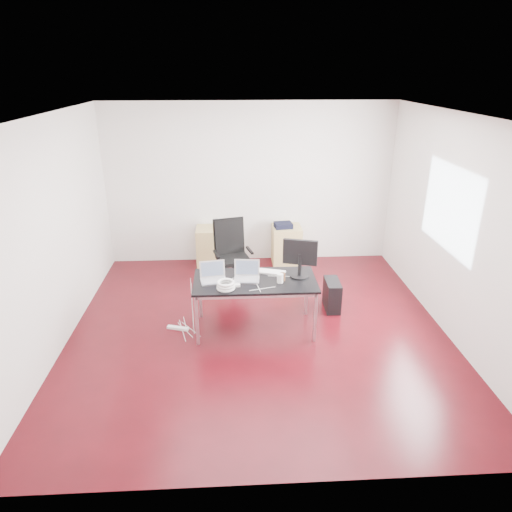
{
  "coord_description": "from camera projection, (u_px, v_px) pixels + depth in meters",
  "views": [
    {
      "loc": [
        -0.33,
        -5.34,
        3.29
      ],
      "look_at": [
        0.0,
        0.55,
        0.85
      ],
      "focal_mm": 32.0,
      "sensor_mm": 36.0,
      "label": 1
    }
  ],
  "objects": [
    {
      "name": "pc_tower",
      "position": [
        332.0,
        295.0,
        6.66
      ],
      "size": [
        0.21,
        0.45,
        0.44
      ],
      "primitive_type": "cube",
      "rotation": [
        0.0,
        0.0,
        -0.03
      ],
      "color": "black",
      "rests_on": "ground"
    },
    {
      "name": "power_adapter",
      "position": [
        237.0,
        285.0,
        5.77
      ],
      "size": [
        0.08,
        0.08,
        0.03
      ],
      "primitive_type": "cube",
      "rotation": [
        0.0,
        0.0,
        0.14
      ],
      "color": "white",
      "rests_on": "desk"
    },
    {
      "name": "monitor",
      "position": [
        300.0,
        256.0,
        5.95
      ],
      "size": [
        0.45,
        0.26,
        0.51
      ],
      "rotation": [
        0.0,
        0.0,
        -0.28
      ],
      "color": "black",
      "rests_on": "desk"
    },
    {
      "name": "laptop_right",
      "position": [
        247.0,
        275.0,
        5.96
      ],
      "size": [
        0.35,
        0.28,
        0.23
      ],
      "rotation": [
        0.0,
        0.0,
        -0.09
      ],
      "color": "silver",
      "rests_on": "desk"
    },
    {
      "name": "cup_white",
      "position": [
        280.0,
        278.0,
        5.85
      ],
      "size": [
        0.09,
        0.09,
        0.12
      ],
      "primitive_type": "cylinder",
      "rotation": [
        0.0,
        0.0,
        0.13
      ],
      "color": "white",
      "rests_on": "desk"
    },
    {
      "name": "cup_brown",
      "position": [
        282.0,
        277.0,
        5.91
      ],
      "size": [
        0.09,
        0.09,
        0.1
      ],
      "primitive_type": "cylinder",
      "rotation": [
        0.0,
        0.0,
        0.25
      ],
      "color": "#50301B",
      "rests_on": "desk"
    },
    {
      "name": "desk",
      "position": [
        255.0,
        283.0,
        5.97
      ],
      "size": [
        1.6,
        0.8,
        0.73
      ],
      "color": "black",
      "rests_on": "ground"
    },
    {
      "name": "navy_garment",
      "position": [
        283.0,
        225.0,
        7.96
      ],
      "size": [
        0.33,
        0.28,
        0.09
      ],
      "primitive_type": "cube",
      "rotation": [
        0.0,
        0.0,
        0.13
      ],
      "color": "black",
      "rests_on": "filing_cabinet_right"
    },
    {
      "name": "power_strip",
      "position": [
        178.0,
        328.0,
        6.19
      ],
      "size": [
        0.3,
        0.14,
        0.04
      ],
      "primitive_type": "cube",
      "rotation": [
        0.0,
        0.0,
        -0.29
      ],
      "color": "white",
      "rests_on": "ground"
    },
    {
      "name": "filing_cabinet_left",
      "position": [
        211.0,
        247.0,
        8.09
      ],
      "size": [
        0.5,
        0.5,
        0.7
      ],
      "primitive_type": "cube",
      "color": "tan",
      "rests_on": "ground"
    },
    {
      "name": "office_chair",
      "position": [
        232.0,
        251.0,
        7.21
      ],
      "size": [
        0.58,
        0.6,
        1.08
      ],
      "rotation": [
        0.0,
        0.0,
        0.26
      ],
      "color": "black",
      "rests_on": "ground"
    },
    {
      "name": "laptop_left",
      "position": [
        213.0,
        276.0,
        5.92
      ],
      "size": [
        0.37,
        0.3,
        0.23
      ],
      "rotation": [
        0.0,
        0.0,
        0.17
      ],
      "color": "silver",
      "rests_on": "desk"
    },
    {
      "name": "wastebasket",
      "position": [
        239.0,
        264.0,
        7.9
      ],
      "size": [
        0.27,
        0.27,
        0.28
      ],
      "primitive_type": "cylinder",
      "rotation": [
        0.0,
        0.0,
        0.13
      ],
      "color": "black",
      "rests_on": "ground"
    },
    {
      "name": "filing_cabinet_right",
      "position": [
        286.0,
        245.0,
        8.16
      ],
      "size": [
        0.5,
        0.5,
        0.7
      ],
      "primitive_type": "cube",
      "color": "tan",
      "rests_on": "ground"
    },
    {
      "name": "room_shell",
      "position": [
        261.0,
        232.0,
        5.67
      ],
      "size": [
        5.0,
        5.0,
        5.0
      ],
      "color": "#36060B",
      "rests_on": "ground"
    },
    {
      "name": "speaker",
      "position": [
        216.0,
        224.0,
        7.89
      ],
      "size": [
        0.1,
        0.09,
        0.18
      ],
      "primitive_type": "cube",
      "rotation": [
        0.0,
        0.0,
        0.1
      ],
      "color": "#9E9E9E",
      "rests_on": "filing_cabinet_left"
    },
    {
      "name": "keyboard",
      "position": [
        269.0,
        272.0,
        6.15
      ],
      "size": [
        0.46,
        0.26,
        0.02
      ],
      "primitive_type": "cube",
      "rotation": [
        0.0,
        0.0,
        -0.29
      ],
      "color": "white",
      "rests_on": "desk"
    },
    {
      "name": "cable_coil",
      "position": [
        226.0,
        285.0,
        5.68
      ],
      "size": [
        0.24,
        0.24,
        0.11
      ],
      "rotation": [
        0.0,
        0.0,
        -0.28
      ],
      "color": "white",
      "rests_on": "desk"
    }
  ]
}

